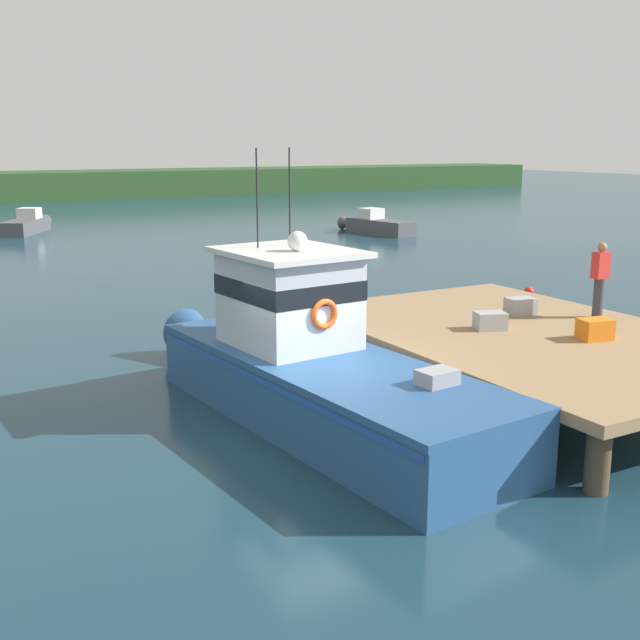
# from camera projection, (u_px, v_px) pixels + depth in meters

# --- Properties ---
(ground_plane) EXTENTS (200.00, 200.00, 0.00)m
(ground_plane) POSITION_uv_depth(u_px,v_px,m) (321.00, 430.00, 13.56)
(ground_plane) COLOR #193847
(dock) EXTENTS (6.00, 9.00, 1.20)m
(dock) POSITION_uv_depth(u_px,v_px,m) (528.00, 337.00, 15.62)
(dock) COLOR #4C3D2D
(dock) RESTS_ON ground
(main_fishing_boat) EXTENTS (3.26, 9.93, 4.80)m
(main_fishing_boat) POSITION_uv_depth(u_px,v_px,m) (308.00, 363.00, 14.02)
(main_fishing_boat) COLOR #285184
(main_fishing_boat) RESTS_ON ground
(crate_single_far) EXTENTS (0.68, 0.56, 0.40)m
(crate_single_far) POSITION_uv_depth(u_px,v_px,m) (595.00, 329.00, 14.88)
(crate_single_far) COLOR orange
(crate_single_far) RESTS_ON dock
(crate_single_by_cleat) EXTENTS (0.72, 0.62, 0.35)m
(crate_single_by_cleat) POSITION_uv_depth(u_px,v_px,m) (490.00, 321.00, 15.69)
(crate_single_by_cleat) COLOR #9E9EA3
(crate_single_by_cleat) RESTS_ON dock
(crate_stack_near_edge) EXTENTS (0.67, 0.53, 0.37)m
(crate_stack_near_edge) POSITION_uv_depth(u_px,v_px,m) (520.00, 306.00, 17.08)
(crate_stack_near_edge) COLOR #9E9EA3
(crate_stack_near_edge) RESTS_ON dock
(deckhand_by_the_boat) EXTENTS (0.36, 0.22, 1.63)m
(deckhand_by_the_boat) POSITION_uv_depth(u_px,v_px,m) (600.00, 278.00, 16.62)
(deckhand_by_the_boat) COLOR #383842
(deckhand_by_the_boat) RESTS_ON dock
(moored_boat_near_channel) EXTENTS (2.02, 5.44, 1.36)m
(moored_boat_near_channel) POSITION_uv_depth(u_px,v_px,m) (375.00, 225.00, 42.99)
(moored_boat_near_channel) COLOR #4C4C51
(moored_boat_near_channel) RESTS_ON ground
(moored_boat_far_right) EXTENTS (3.52, 5.14, 1.35)m
(moored_boat_far_right) POSITION_uv_depth(u_px,v_px,m) (28.00, 224.00, 43.21)
(moored_boat_far_right) COLOR #4C4C51
(moored_boat_far_right) RESTS_ON ground
(mooring_buoy_channel_marker) EXTENTS (0.33, 0.33, 0.33)m
(mooring_buoy_channel_marker) POSITION_uv_depth(u_px,v_px,m) (529.00, 292.00, 25.22)
(mooring_buoy_channel_marker) COLOR red
(mooring_buoy_channel_marker) RESTS_ON ground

